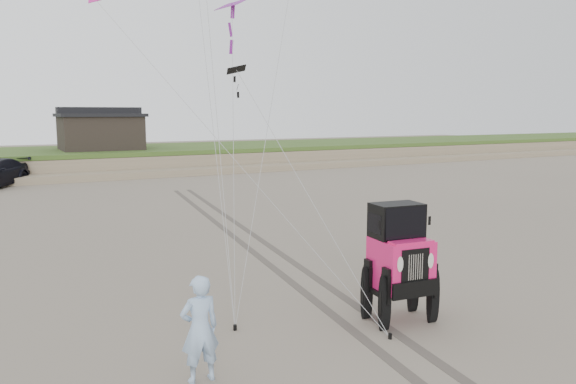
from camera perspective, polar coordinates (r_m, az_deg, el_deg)
name	(u,v)px	position (r m, az deg, el deg)	size (l,w,h in m)	color
ground	(330,331)	(12.40, 4.27, -13.93)	(160.00, 160.00, 0.00)	#6B6054
dune_ridge	(75,161)	(47.72, -20.87, 2.95)	(160.00, 14.25, 1.73)	#7A6B54
cabin	(100,130)	(47.40, -18.53, 5.95)	(6.40, 5.40, 3.35)	black
jeep	(400,275)	(12.85, 11.32, -8.27)	(2.45, 5.68, 2.12)	#E01963
man	(200,329)	(10.05, -8.96, -13.57)	(0.69, 0.45, 1.90)	#8CA5D9
stake_main	(235,327)	(12.46, -5.40, -13.54)	(0.08, 0.08, 0.12)	black
stake_aux	(390,336)	(12.15, 10.33, -14.21)	(0.08, 0.08, 0.12)	black
tire_tracks	(255,244)	(20.03, -3.33, -5.33)	(5.22, 29.74, 0.01)	#4C443D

